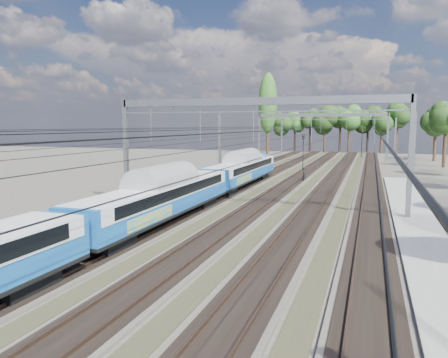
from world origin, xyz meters
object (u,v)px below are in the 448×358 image
(emu_train, at_px, (160,192))
(worker, at_px, (304,175))
(signal_far, at_px, (362,139))
(signal_near, at_px, (303,148))

(emu_train, relative_size, worker, 33.80)
(worker, height_order, signal_far, signal_far)
(emu_train, height_order, worker, emu_train)
(emu_train, relative_size, signal_near, 10.72)
(emu_train, height_order, signal_near, signal_near)
(worker, bearing_deg, emu_train, 155.03)
(worker, bearing_deg, signal_near, -3.57)
(worker, relative_size, signal_far, 0.28)
(worker, xyz_separation_m, signal_near, (-2.11, 13.20, 2.61))
(emu_train, bearing_deg, signal_near, 84.71)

